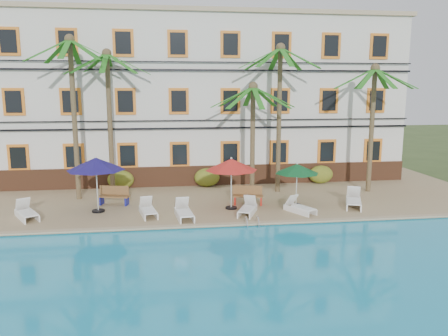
{
  "coord_description": "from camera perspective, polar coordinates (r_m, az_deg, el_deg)",
  "views": [
    {
      "loc": [
        -2.32,
        -18.51,
        5.93
      ],
      "look_at": [
        0.59,
        3.0,
        2.0
      ],
      "focal_mm": 35.0,
      "sensor_mm": 36.0,
      "label": 1
    }
  ],
  "objects": [
    {
      "name": "lounger_c",
      "position": [
        19.65,
        -5.24,
        -5.73
      ],
      "size": [
        0.86,
        1.9,
        0.87
      ],
      "color": "white",
      "rests_on": "pool_deck"
    },
    {
      "name": "lounger_d",
      "position": [
        20.25,
        3.11,
        -5.28
      ],
      "size": [
        1.21,
        1.79,
        0.8
      ],
      "color": "white",
      "rests_on": "pool_deck"
    },
    {
      "name": "shrub_right",
      "position": [
        27.29,
        12.53,
        -0.82
      ],
      "size": [
        1.5,
        0.9,
        1.1
      ],
      "primitive_type": "ellipsoid",
      "color": "#1F5618",
      "rests_on": "pool_deck"
    },
    {
      "name": "umbrella_red",
      "position": [
        20.68,
        0.96,
        0.41
      ],
      "size": [
        2.51,
        2.51,
        2.51
      ],
      "color": "black",
      "rests_on": "pool_deck"
    },
    {
      "name": "palm_b",
      "position": [
        24.43,
        -14.81,
        8.41
      ],
      "size": [
        4.51,
        4.51,
        7.79
      ],
      "color": "brown",
      "rests_on": "pool_deck"
    },
    {
      "name": "umbrella_blue",
      "position": [
        20.96,
        -16.39,
        0.48
      ],
      "size": [
        2.66,
        2.66,
        2.66
      ],
      "color": "black",
      "rests_on": "pool_deck"
    },
    {
      "name": "pool_coping",
      "position": [
        18.64,
        -0.2,
        -7.38
      ],
      "size": [
        30.0,
        0.35,
        0.06
      ],
      "primitive_type": "cube",
      "color": "tan",
      "rests_on": "pool_deck"
    },
    {
      "name": "palm_e",
      "position": [
        25.41,
        18.86,
        7.28
      ],
      "size": [
        4.51,
        4.51,
        7.04
      ],
      "color": "brown",
      "rests_on": "pool_deck"
    },
    {
      "name": "ground",
      "position": [
        19.58,
        -0.55,
        -7.37
      ],
      "size": [
        100.0,
        100.0,
        0.0
      ],
      "primitive_type": "plane",
      "color": "#384C23",
      "rests_on": "ground"
    },
    {
      "name": "lounger_e",
      "position": [
        20.74,
        9.82,
        -5.07
      ],
      "size": [
        1.28,
        1.71,
        0.77
      ],
      "color": "white",
      "rests_on": "pool_deck"
    },
    {
      "name": "pool_deck",
      "position": [
        24.33,
        -2.02,
        -3.55
      ],
      "size": [
        30.0,
        12.0,
        0.25
      ],
      "primitive_type": "cube",
      "color": "tan",
      "rests_on": "ground"
    },
    {
      "name": "umbrella_green",
      "position": [
        21.61,
        9.51,
        -0.13
      ],
      "size": [
        2.15,
        2.15,
        2.16
      ],
      "color": "black",
      "rests_on": "pool_deck"
    },
    {
      "name": "swimming_pool",
      "position": [
        13.11,
        3.43,
        -16.15
      ],
      "size": [
        26.0,
        12.0,
        0.2
      ],
      "primitive_type": "cube",
      "color": "#1A99C5",
      "rests_on": "ground"
    },
    {
      "name": "shrub_mid",
      "position": [
        25.74,
        -2.24,
        -1.24
      ],
      "size": [
        1.5,
        0.9,
        1.1
      ],
      "primitive_type": "ellipsoid",
      "color": "#1F5618",
      "rests_on": "pool_deck"
    },
    {
      "name": "bench_left",
      "position": [
        22.46,
        -14.1,
        -3.47
      ],
      "size": [
        1.57,
        0.85,
        0.93
      ],
      "color": "olive",
      "rests_on": "pool_deck"
    },
    {
      "name": "palm_a",
      "position": [
        23.58,
        -19.13,
        8.93
      ],
      "size": [
        4.51,
        4.51,
        8.37
      ],
      "color": "brown",
      "rests_on": "pool_deck"
    },
    {
      "name": "bench_right",
      "position": [
        21.89,
        3.17,
        -3.53
      ],
      "size": [
        1.57,
        0.78,
        0.93
      ],
      "color": "olive",
      "rests_on": "pool_deck"
    },
    {
      "name": "palm_d",
      "position": [
        24.18,
        7.26,
        9.08
      ],
      "size": [
        4.51,
        4.51,
        8.11
      ],
      "color": "brown",
      "rests_on": "pool_deck"
    },
    {
      "name": "hotel_building",
      "position": [
        28.6,
        -3.09,
        9.13
      ],
      "size": [
        25.4,
        6.44,
        10.22
      ],
      "color": "silver",
      "rests_on": "pool_deck"
    },
    {
      "name": "lounger_b",
      "position": [
        20.27,
        -9.89,
        -5.4
      ],
      "size": [
        0.95,
        1.8,
        0.81
      ],
      "color": "white",
      "rests_on": "pool_deck"
    },
    {
      "name": "lounger_a",
      "position": [
        21.39,
        -24.39,
        -5.31
      ],
      "size": [
        1.46,
        1.88,
        0.85
      ],
      "color": "white",
      "rests_on": "pool_deck"
    },
    {
      "name": "pool_ladder",
      "position": [
        18.75,
        3.64,
        -7.39
      ],
      "size": [
        0.54,
        0.74,
        0.74
      ],
      "color": "silver",
      "rests_on": "ground"
    },
    {
      "name": "lounger_f",
      "position": [
        22.38,
        16.57,
        -4.09
      ],
      "size": [
        1.38,
        2.06,
        0.92
      ],
      "color": "white",
      "rests_on": "pool_deck"
    },
    {
      "name": "shrub_left",
      "position": [
        25.76,
        -13.34,
        -1.51
      ],
      "size": [
        1.5,
        0.9,
        1.1
      ],
      "primitive_type": "ellipsoid",
      "color": "#1F5618",
      "rests_on": "pool_deck"
    },
    {
      "name": "palm_c",
      "position": [
        23.38,
        3.78,
        6.17
      ],
      "size": [
        4.51,
        4.51,
        6.07
      ],
      "color": "brown",
      "rests_on": "pool_deck"
    }
  ]
}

